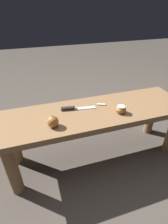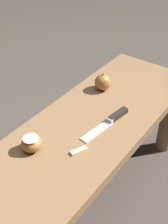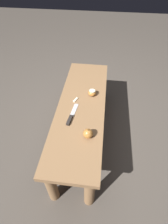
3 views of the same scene
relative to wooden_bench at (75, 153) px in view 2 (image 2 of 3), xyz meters
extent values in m
plane|color=#4C443D|center=(0.00, 0.00, -0.34)|extent=(8.00, 8.00, 0.00)
cube|color=olive|center=(0.00, 0.00, 0.07)|extent=(1.29, 0.39, 0.04)
cylinder|color=olive|center=(-0.59, -0.13, -0.15)|extent=(0.08, 0.08, 0.39)
cylinder|color=olive|center=(-0.59, 0.13, -0.15)|extent=(0.08, 0.08, 0.39)
cube|color=silver|center=(-0.06, 0.05, 0.09)|extent=(0.15, 0.05, 0.00)
cube|color=silver|center=(-0.13, 0.06, 0.10)|extent=(0.02, 0.03, 0.02)
cube|color=#282321|center=(-0.18, 0.07, 0.10)|extent=(0.10, 0.04, 0.02)
sphere|color=#B27233|center=(-0.31, -0.09, 0.12)|extent=(0.07, 0.07, 0.07)
cylinder|color=#4C3319|center=(-0.31, -0.09, 0.16)|extent=(0.00, 0.00, 0.01)
ellipsoid|color=#B27233|center=(0.14, -0.08, 0.11)|extent=(0.07, 0.07, 0.05)
cylinder|color=beige|center=(0.14, -0.08, 0.14)|extent=(0.05, 0.05, 0.00)
cube|color=beige|center=(0.06, 0.06, 0.09)|extent=(0.06, 0.04, 0.01)
camera|label=1|loc=(-0.39, -0.92, 0.72)|focal=28.00mm
camera|label=2|loc=(0.65, 0.51, 0.82)|focal=50.00mm
camera|label=3|loc=(-1.03, -0.15, 1.08)|focal=28.00mm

